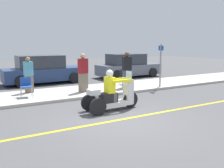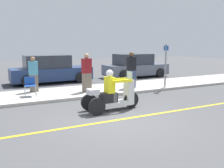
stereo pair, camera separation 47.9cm
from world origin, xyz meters
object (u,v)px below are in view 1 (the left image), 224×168
at_px(spectator_by_tree, 29,75).
at_px(street_sign, 160,64).
at_px(motorcycle_trike, 112,96).
at_px(folding_chair_curbside, 124,75).
at_px(parked_car_lot_far, 43,70).
at_px(parked_car_lot_right, 128,66).
at_px(folding_chair_set_back, 26,85).
at_px(spectator_with_child, 127,70).
at_px(spectator_far_back, 83,73).

distance_m(spectator_by_tree, street_sign, 6.49).
distance_m(motorcycle_trike, folding_chair_curbside, 5.09).
height_order(motorcycle_trike, parked_car_lot_far, parked_car_lot_far).
bearing_deg(parked_car_lot_right, folding_chair_curbside, -126.85).
height_order(motorcycle_trike, folding_chair_set_back, motorcycle_trike).
xyz_separation_m(parked_car_lot_far, street_sign, (4.69, -4.98, 0.54)).
bearing_deg(spectator_with_child, parked_car_lot_far, 126.18).
height_order(folding_chair_curbside, street_sign, street_sign).
distance_m(spectator_far_back, spectator_by_tree, 2.48).
relative_size(spectator_by_tree, street_sign, 0.74).
bearing_deg(motorcycle_trike, spectator_far_back, 84.85).
distance_m(spectator_with_child, street_sign, 1.77).
distance_m(folding_chair_set_back, parked_car_lot_right, 8.61).
relative_size(motorcycle_trike, parked_car_lot_right, 0.47).
bearing_deg(spectator_far_back, parked_car_lot_far, 99.75).
relative_size(folding_chair_curbside, folding_chair_set_back, 1.00).
distance_m(parked_car_lot_far, street_sign, 6.87).
relative_size(spectator_with_child, folding_chair_curbside, 2.21).
relative_size(folding_chair_curbside, street_sign, 0.37).
distance_m(motorcycle_trike, spectator_with_child, 4.10).
bearing_deg(spectator_with_child, folding_chair_curbside, 63.70).
xyz_separation_m(spectator_far_back, spectator_by_tree, (-2.22, 1.10, -0.07)).
height_order(folding_chair_set_back, parked_car_lot_right, parked_car_lot_right).
relative_size(spectator_far_back, spectator_with_child, 0.98).
relative_size(spectator_with_child, parked_car_lot_right, 0.40).
distance_m(spectator_by_tree, spectator_with_child, 4.76).
xyz_separation_m(parked_car_lot_far, parked_car_lot_right, (5.91, -0.20, -0.01)).
relative_size(motorcycle_trike, spectator_with_child, 1.17).
relative_size(motorcycle_trike, folding_chair_curbside, 2.58).
height_order(spectator_far_back, parked_car_lot_right, spectator_far_back).
bearing_deg(parked_car_lot_far, folding_chair_set_back, -114.50).
distance_m(motorcycle_trike, spectator_by_tree, 4.68).
height_order(spectator_by_tree, parked_car_lot_far, spectator_by_tree).
xyz_separation_m(spectator_far_back, street_sign, (3.97, -0.80, 0.34)).
xyz_separation_m(folding_chair_curbside, folding_chair_set_back, (-5.39, -0.67, 0.00)).
xyz_separation_m(spectator_by_tree, spectator_with_child, (4.61, -1.17, 0.09)).
relative_size(folding_chair_curbside, parked_car_lot_right, 0.18).
relative_size(motorcycle_trike, parked_car_lot_far, 0.45).
xyz_separation_m(folding_chair_set_back, parked_car_lot_far, (1.82, 3.99, 0.15)).
distance_m(spectator_far_back, parked_car_lot_far, 4.25).
bearing_deg(motorcycle_trike, spectator_with_child, 48.91).
xyz_separation_m(parked_car_lot_right, street_sign, (-1.22, -4.79, 0.56)).
relative_size(folding_chair_set_back, parked_car_lot_far, 0.17).
bearing_deg(spectator_far_back, parked_car_lot_right, 37.51).
bearing_deg(spectator_with_child, motorcycle_trike, -131.09).
distance_m(motorcycle_trike, folding_chair_set_back, 4.02).
bearing_deg(parked_car_lot_far, spectator_by_tree, -115.97).
relative_size(spectator_far_back, parked_car_lot_far, 0.38).
relative_size(parked_car_lot_far, parked_car_lot_right, 1.04).
bearing_deg(folding_chair_curbside, spectator_far_back, -163.11).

